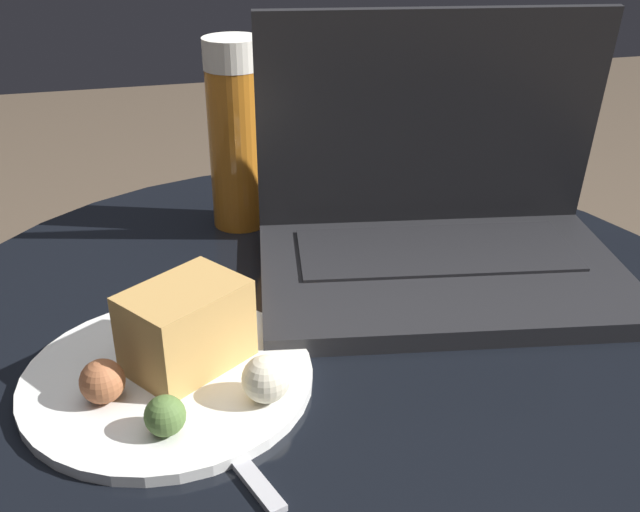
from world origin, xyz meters
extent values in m
cylinder|color=black|center=(0.00, 0.00, 0.52)|extent=(0.75, 0.75, 0.02)
cube|color=#232326|center=(0.12, 0.02, 0.54)|extent=(0.38, 0.28, 0.02)
cube|color=black|center=(0.13, 0.06, 0.55)|extent=(0.28, 0.15, 0.00)
cube|color=#232326|center=(0.14, 0.12, 0.66)|extent=(0.35, 0.09, 0.23)
cube|color=black|center=(0.14, 0.12, 0.66)|extent=(0.32, 0.08, 0.20)
cylinder|color=#C6701E|center=(-0.05, 0.21, 0.61)|extent=(0.06, 0.06, 0.17)
cylinder|color=white|center=(-0.05, 0.21, 0.72)|extent=(0.06, 0.06, 0.03)
cylinder|color=silver|center=(-0.15, -0.07, 0.53)|extent=(0.22, 0.22, 0.01)
cube|color=tan|center=(-0.13, -0.06, 0.57)|extent=(0.11, 0.10, 0.07)
sphere|color=#9E5B38|center=(-0.19, -0.09, 0.55)|extent=(0.03, 0.03, 0.03)
sphere|color=beige|center=(-0.08, -0.12, 0.55)|extent=(0.04, 0.04, 0.04)
sphere|color=#4C6B33|center=(-0.15, -0.14, 0.55)|extent=(0.03, 0.03, 0.03)
cube|color=#B2B2B7|center=(-0.11, -0.16, 0.53)|extent=(0.05, 0.12, 0.00)
cube|color=#B2B2B7|center=(-0.14, -0.08, 0.53)|extent=(0.04, 0.06, 0.00)
camera|label=1|loc=(-0.15, -0.56, 0.88)|focal=42.00mm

